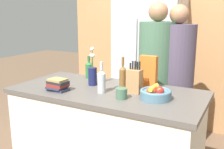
{
  "coord_description": "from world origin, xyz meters",
  "views": [
    {
      "loc": [
        1.1,
        -1.96,
        1.59
      ],
      "look_at": [
        0.0,
        0.1,
        1.05
      ],
      "focal_mm": 42.0,
      "sensor_mm": 36.0,
      "label": 1
    }
  ],
  "objects_px": {
    "coffee_mug": "(121,93)",
    "person_at_sink": "(156,75)",
    "fruit_bowl": "(156,93)",
    "person_in_blue": "(176,76)",
    "knife_block": "(135,81)",
    "book_stack": "(58,85)",
    "bottle_wine": "(89,69)",
    "cereal_box": "(148,72)",
    "bottle_oil": "(123,77)",
    "refrigerator": "(149,64)",
    "flower_vase": "(93,73)",
    "bottle_vinegar": "(102,81)"
  },
  "relations": [
    {
      "from": "flower_vase",
      "to": "coffee_mug",
      "type": "xyz_separation_m",
      "value": [
        0.42,
        -0.24,
        -0.07
      ]
    },
    {
      "from": "bottle_oil",
      "to": "person_at_sink",
      "type": "height_order",
      "value": "person_at_sink"
    },
    {
      "from": "flower_vase",
      "to": "person_at_sink",
      "type": "bearing_deg",
      "value": 53.93
    },
    {
      "from": "flower_vase",
      "to": "bottle_wine",
      "type": "xyz_separation_m",
      "value": [
        -0.19,
        0.23,
        -0.02
      ]
    },
    {
      "from": "bottle_wine",
      "to": "coffee_mug",
      "type": "bearing_deg",
      "value": -37.57
    },
    {
      "from": "book_stack",
      "to": "bottle_vinegar",
      "type": "relative_size",
      "value": 0.71
    },
    {
      "from": "flower_vase",
      "to": "cereal_box",
      "type": "height_order",
      "value": "flower_vase"
    },
    {
      "from": "knife_block",
      "to": "bottle_vinegar",
      "type": "distance_m",
      "value": 0.28
    },
    {
      "from": "book_stack",
      "to": "coffee_mug",
      "type": "bearing_deg",
      "value": 6.25
    },
    {
      "from": "cereal_box",
      "to": "bottle_wine",
      "type": "height_order",
      "value": "cereal_box"
    },
    {
      "from": "fruit_bowl",
      "to": "person_at_sink",
      "type": "xyz_separation_m",
      "value": [
        -0.24,
        0.71,
        -0.02
      ]
    },
    {
      "from": "refrigerator",
      "to": "coffee_mug",
      "type": "relative_size",
      "value": 16.59
    },
    {
      "from": "refrigerator",
      "to": "bottle_wine",
      "type": "distance_m",
      "value": 1.07
    },
    {
      "from": "book_stack",
      "to": "bottle_wine",
      "type": "bearing_deg",
      "value": 91.86
    },
    {
      "from": "cereal_box",
      "to": "bottle_oil",
      "type": "bearing_deg",
      "value": -139.56
    },
    {
      "from": "bottle_oil",
      "to": "book_stack",
      "type": "bearing_deg",
      "value": -149.17
    },
    {
      "from": "person_in_blue",
      "to": "refrigerator",
      "type": "bearing_deg",
      "value": 127.22
    },
    {
      "from": "cereal_box",
      "to": "person_in_blue",
      "type": "xyz_separation_m",
      "value": [
        0.12,
        0.53,
        -0.14
      ]
    },
    {
      "from": "bottle_vinegar",
      "to": "bottle_wine",
      "type": "relative_size",
      "value": 1.14
    },
    {
      "from": "knife_block",
      "to": "bottle_oil",
      "type": "height_order",
      "value": "bottle_oil"
    },
    {
      "from": "fruit_bowl",
      "to": "book_stack",
      "type": "bearing_deg",
      "value": -167.92
    },
    {
      "from": "coffee_mug",
      "to": "person_at_sink",
      "type": "relative_size",
      "value": 0.07
    },
    {
      "from": "refrigerator",
      "to": "bottle_vinegar",
      "type": "bearing_deg",
      "value": -86.06
    },
    {
      "from": "knife_block",
      "to": "book_stack",
      "type": "bearing_deg",
      "value": -157.05
    },
    {
      "from": "cereal_box",
      "to": "bottle_oil",
      "type": "xyz_separation_m",
      "value": [
        -0.18,
        -0.16,
        -0.03
      ]
    },
    {
      "from": "fruit_bowl",
      "to": "refrigerator",
      "type": "bearing_deg",
      "value": 112.16
    },
    {
      "from": "flower_vase",
      "to": "person_in_blue",
      "type": "bearing_deg",
      "value": 47.28
    },
    {
      "from": "knife_block",
      "to": "person_in_blue",
      "type": "bearing_deg",
      "value": 76.27
    },
    {
      "from": "bottle_vinegar",
      "to": "flower_vase",
      "type": "bearing_deg",
      "value": 140.05
    },
    {
      "from": "cereal_box",
      "to": "person_in_blue",
      "type": "bearing_deg",
      "value": 77.22
    },
    {
      "from": "person_at_sink",
      "to": "bottle_vinegar",
      "type": "bearing_deg",
      "value": -121.81
    },
    {
      "from": "coffee_mug",
      "to": "bottle_wine",
      "type": "bearing_deg",
      "value": 142.43
    },
    {
      "from": "cereal_box",
      "to": "bottle_oil",
      "type": "height_order",
      "value": "cereal_box"
    },
    {
      "from": "knife_block",
      "to": "bottle_vinegar",
      "type": "height_order",
      "value": "knife_block"
    },
    {
      "from": "knife_block",
      "to": "cereal_box",
      "type": "height_order",
      "value": "cereal_box"
    },
    {
      "from": "bottle_wine",
      "to": "person_in_blue",
      "type": "height_order",
      "value": "person_in_blue"
    },
    {
      "from": "knife_block",
      "to": "cereal_box",
      "type": "relative_size",
      "value": 0.92
    },
    {
      "from": "person_in_blue",
      "to": "bottle_oil",
      "type": "bearing_deg",
      "value": -118.2
    },
    {
      "from": "cereal_box",
      "to": "bottle_oil",
      "type": "relative_size",
      "value": 1.01
    },
    {
      "from": "refrigerator",
      "to": "person_at_sink",
      "type": "height_order",
      "value": "refrigerator"
    },
    {
      "from": "cereal_box",
      "to": "coffee_mug",
      "type": "bearing_deg",
      "value": -102.11
    },
    {
      "from": "bottle_oil",
      "to": "person_in_blue",
      "type": "relative_size",
      "value": 0.18
    },
    {
      "from": "person_at_sink",
      "to": "fruit_bowl",
      "type": "bearing_deg",
      "value": -86.61
    },
    {
      "from": "fruit_bowl",
      "to": "person_in_blue",
      "type": "bearing_deg",
      "value": 93.15
    },
    {
      "from": "bottle_oil",
      "to": "bottle_vinegar",
      "type": "relative_size",
      "value": 1.1
    },
    {
      "from": "fruit_bowl",
      "to": "book_stack",
      "type": "xyz_separation_m",
      "value": [
        -0.84,
        -0.18,
        0.0
      ]
    },
    {
      "from": "fruit_bowl",
      "to": "knife_block",
      "type": "bearing_deg",
      "value": 159.05
    },
    {
      "from": "flower_vase",
      "to": "bottle_oil",
      "type": "xyz_separation_m",
      "value": [
        0.32,
        -0.01,
        0.0
      ]
    },
    {
      "from": "knife_block",
      "to": "bottle_vinegar",
      "type": "xyz_separation_m",
      "value": [
        -0.25,
        -0.13,
        0.0
      ]
    },
    {
      "from": "refrigerator",
      "to": "knife_block",
      "type": "distance_m",
      "value": 1.35
    }
  ]
}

